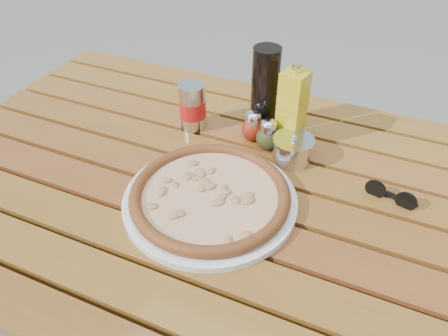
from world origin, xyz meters
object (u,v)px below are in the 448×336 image
at_px(parmesan_tin, 292,149).
at_px(plate, 210,200).
at_px(soda_can, 193,107).
at_px(sunglasses, 391,195).
at_px(pizza, 210,195).
at_px(olive_oil_cruet, 292,109).
at_px(oregano_shaker, 268,135).
at_px(table, 221,209).
at_px(dark_bottle, 265,91).
at_px(pepper_shaker, 253,126).

bearing_deg(parmesan_tin, plate, -118.43).
height_order(soda_can, sunglasses, soda_can).
xyz_separation_m(pizza, olive_oil_cruet, (0.09, 0.27, 0.07)).
height_order(pizza, oregano_shaker, oregano_shaker).
bearing_deg(parmesan_tin, table, -128.87).
xyz_separation_m(oregano_shaker, dark_bottle, (-0.04, 0.07, 0.07)).
xyz_separation_m(pepper_shaker, oregano_shaker, (0.04, -0.02, 0.00)).
height_order(pizza, parmesan_tin, parmesan_tin).
xyz_separation_m(oregano_shaker, parmesan_tin, (0.07, -0.02, -0.01)).
distance_m(plate, soda_can, 0.29).
bearing_deg(parmesan_tin, pepper_shaker, 160.43).
distance_m(plate, oregano_shaker, 0.23).
relative_size(table, soda_can, 11.67).
height_order(table, pepper_shaker, pepper_shaker).
distance_m(pepper_shaker, oregano_shaker, 0.05).
xyz_separation_m(pepper_shaker, sunglasses, (0.34, -0.09, -0.02)).
height_order(pizza, soda_can, soda_can).
height_order(plate, soda_can, soda_can).
xyz_separation_m(plate, oregano_shaker, (0.04, 0.23, 0.03)).
relative_size(plate, soda_can, 3.00).
height_order(oregano_shaker, parmesan_tin, oregano_shaker).
bearing_deg(parmesan_tin, dark_bottle, 139.01).
height_order(dark_bottle, sunglasses, dark_bottle).
height_order(plate, dark_bottle, dark_bottle).
height_order(table, olive_oil_cruet, olive_oil_cruet).
bearing_deg(sunglasses, olive_oil_cruet, 167.96).
height_order(table, pizza, pizza).
xyz_separation_m(plate, parmesan_tin, (0.11, 0.21, 0.02)).
bearing_deg(plate, olive_oil_cruet, 72.39).
height_order(pizza, dark_bottle, dark_bottle).
xyz_separation_m(plate, dark_bottle, (0.01, 0.30, 0.10)).
bearing_deg(oregano_shaker, table, -106.69).
bearing_deg(pizza, sunglasses, 24.71).
bearing_deg(soda_can, dark_bottle, 19.40).
bearing_deg(plate, table, 94.28).
bearing_deg(pepper_shaker, olive_oil_cruet, 14.32).
distance_m(table, plate, 0.10).
xyz_separation_m(pizza, sunglasses, (0.34, 0.16, -0.01)).
bearing_deg(pizza, olive_oil_cruet, 72.39).
bearing_deg(oregano_shaker, parmesan_tin, -16.03).
bearing_deg(table, parmesan_tin, 51.13).
relative_size(dark_bottle, olive_oil_cruet, 1.05).
xyz_separation_m(dark_bottle, sunglasses, (0.33, -0.14, -0.09)).
xyz_separation_m(pizza, oregano_shaker, (0.04, 0.23, 0.02)).
bearing_deg(pizza, plate, 135.00).
xyz_separation_m(oregano_shaker, sunglasses, (0.30, -0.07, -0.02)).
relative_size(pepper_shaker, dark_bottle, 0.37).
relative_size(table, plate, 3.89).
xyz_separation_m(soda_can, sunglasses, (0.50, -0.08, -0.04)).
bearing_deg(oregano_shaker, pizza, -101.14).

